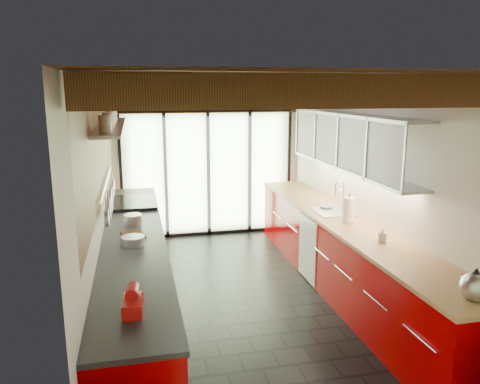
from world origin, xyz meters
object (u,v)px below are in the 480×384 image
(kettle, at_px, (475,285))
(bowl, at_px, (327,207))
(paper_towel, at_px, (349,210))
(stand_mixer, at_px, (133,302))
(soap_bottle, at_px, (382,235))

(kettle, xyz_separation_m, bowl, (0.00, 2.84, -0.09))
(paper_towel, height_order, bowl, paper_towel)
(stand_mixer, distance_m, bowl, 3.56)
(kettle, xyz_separation_m, paper_towel, (0.00, 2.18, 0.03))
(kettle, bearing_deg, bowl, 90.00)
(stand_mixer, bearing_deg, kettle, -7.70)
(paper_towel, relative_size, bowl, 1.92)
(stand_mixer, bearing_deg, paper_towel, 35.81)
(stand_mixer, height_order, paper_towel, paper_towel)
(kettle, height_order, soap_bottle, kettle)
(kettle, distance_m, soap_bottle, 1.38)
(kettle, height_order, bowl, kettle)
(kettle, relative_size, paper_towel, 0.84)
(paper_towel, bearing_deg, kettle, -90.00)
(stand_mixer, distance_m, kettle, 2.56)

